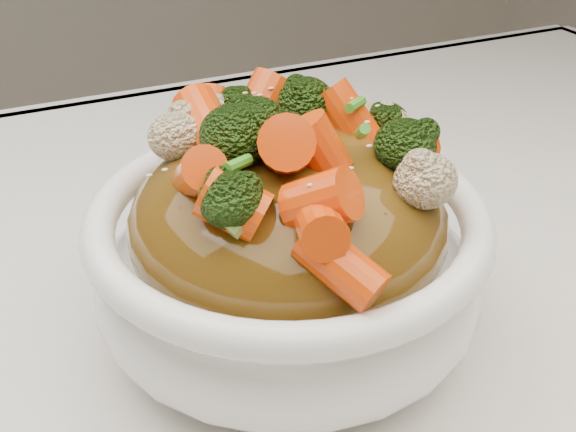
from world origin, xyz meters
name	(u,v)px	position (x,y,z in m)	size (l,w,h in m)	color
tablecloth	(241,388)	(0.00, 0.00, 0.73)	(1.20, 0.80, 0.04)	silver
bowl	(288,265)	(0.04, 0.02, 0.79)	(0.21, 0.21, 0.08)	white
sauce_base	(288,221)	(0.04, 0.02, 0.82)	(0.16, 0.16, 0.09)	#52360E
carrots	(288,114)	(0.04, 0.02, 0.88)	(0.16, 0.16, 0.05)	#E44307
broccoli	(288,116)	(0.04, 0.02, 0.88)	(0.16, 0.16, 0.04)	black
cauliflower	(288,120)	(0.04, 0.02, 0.88)	(0.16, 0.16, 0.03)	beige
scallions	(288,112)	(0.04, 0.02, 0.88)	(0.12, 0.12, 0.02)	#3C8F21
sesame_seeds	(288,112)	(0.04, 0.02, 0.88)	(0.15, 0.15, 0.01)	beige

